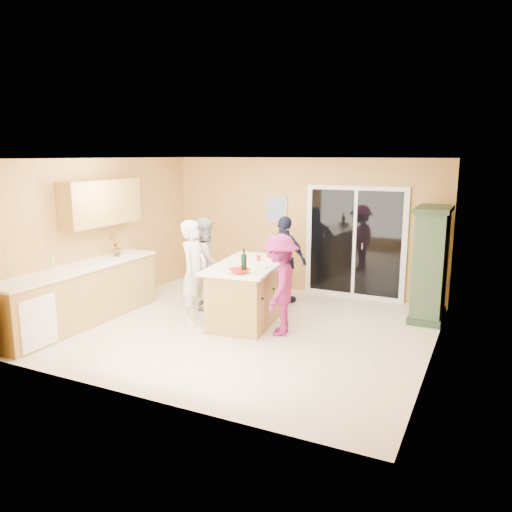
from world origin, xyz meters
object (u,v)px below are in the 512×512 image
at_px(woman_magenta, 280,285).
at_px(kitchen_island, 248,294).
at_px(woman_white, 194,272).
at_px(woman_navy, 285,260).
at_px(green_hutch, 431,265).
at_px(woman_grey, 206,262).

bearing_deg(woman_magenta, kitchen_island, -128.24).
distance_m(woman_white, woman_magenta, 1.47).
bearing_deg(woman_navy, woman_white, 76.57).
bearing_deg(woman_white, green_hutch, -69.44).
bearing_deg(kitchen_island, woman_navy, 77.61).
xyz_separation_m(kitchen_island, woman_navy, (0.12, 1.23, 0.34)).
distance_m(kitchen_island, green_hutch, 2.99).
distance_m(green_hutch, woman_magenta, 2.57).
relative_size(kitchen_island, woman_white, 1.17).
relative_size(kitchen_island, woman_navy, 1.21).
bearing_deg(woman_magenta, woman_navy, -172.97).
bearing_deg(woman_grey, woman_white, 170.76).
bearing_deg(green_hutch, woman_navy, -176.39).
xyz_separation_m(woman_white, woman_navy, (0.90, 1.61, -0.03)).
xyz_separation_m(green_hutch, woman_navy, (-2.49, -0.16, -0.11)).
distance_m(kitchen_island, woman_navy, 1.28).
height_order(kitchen_island, woman_white, woman_white).
relative_size(kitchen_island, woman_magenta, 1.27).
bearing_deg(kitchen_island, green_hutch, 21.19).
distance_m(woman_grey, woman_navy, 1.42).
relative_size(green_hutch, woman_white, 1.12).
relative_size(woman_white, woman_grey, 1.04).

